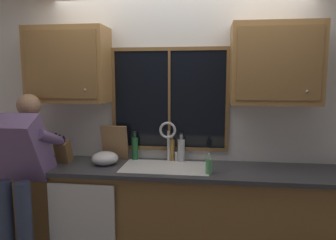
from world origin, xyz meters
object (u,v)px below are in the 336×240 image
object	(u,v)px
person_standing	(20,167)
mixing_bowl	(105,158)
cutting_board	(115,142)
bottle_green_glass	(181,150)
soap_dispenser	(209,166)
bottle_amber_small	(135,148)
knife_block	(63,152)
bottle_tall_clear	(172,149)

from	to	relation	value
person_standing	mixing_bowl	bearing A→B (deg)	29.12
cutting_board	bottle_green_glass	distance (m)	0.68
person_standing	soap_dispenser	distance (m)	1.64
soap_dispenser	bottle_amber_small	world-z (taller)	bottle_amber_small
cutting_board	bottle_amber_small	distance (m)	0.21
cutting_board	bottle_green_glass	size ratio (longest dim) A/B	1.24
soap_dispenser	bottle_green_glass	bearing A→B (deg)	126.00
knife_block	cutting_board	distance (m)	0.50
person_standing	bottle_tall_clear	distance (m)	1.39
mixing_bowl	bottle_green_glass	size ratio (longest dim) A/B	0.90
person_standing	cutting_board	bearing A→B (deg)	38.82
person_standing	bottle_amber_small	size ratio (longest dim) A/B	5.55
knife_block	mixing_bowl	xyz separation A→B (m)	(0.42, -0.01, -0.05)
mixing_bowl	soap_dispenser	xyz separation A→B (m)	(0.99, -0.18, 0.01)
mixing_bowl	bottle_tall_clear	world-z (taller)	bottle_tall_clear
mixing_bowl	bottle_tall_clear	bearing A→B (deg)	19.23
soap_dispenser	bottle_green_glass	size ratio (longest dim) A/B	0.65
mixing_bowl	knife_block	bearing A→B (deg)	178.98
knife_block	soap_dispenser	size ratio (longest dim) A/B	1.74
cutting_board	person_standing	bearing A→B (deg)	-141.18
person_standing	soap_dispenser	xyz separation A→B (m)	(1.63, 0.18, 0.02)
bottle_amber_small	cutting_board	bearing A→B (deg)	-174.40
person_standing	soap_dispenser	world-z (taller)	person_standing
cutting_board	soap_dispenser	xyz separation A→B (m)	(0.95, -0.37, -0.10)
soap_dispenser	bottle_green_glass	distance (m)	0.47
cutting_board	knife_block	bearing A→B (deg)	-158.18
cutting_board	soap_dispenser	world-z (taller)	cutting_board
cutting_board	bottle_amber_small	size ratio (longest dim) A/B	1.23
person_standing	bottle_tall_clear	bearing A→B (deg)	24.46
bottle_tall_clear	bottle_amber_small	size ratio (longest dim) A/B	0.96
person_standing	cutting_board	xyz separation A→B (m)	(0.68, 0.55, 0.12)
knife_block	mixing_bowl	bearing A→B (deg)	-1.02
mixing_bowl	bottle_tall_clear	distance (m)	0.66
person_standing	bottle_tall_clear	world-z (taller)	person_standing
soap_dispenser	bottle_amber_small	size ratio (longest dim) A/B	0.64
person_standing	bottle_green_glass	distance (m)	1.47
knife_block	bottle_green_glass	bearing A→B (deg)	9.51
mixing_bowl	bottle_green_glass	xyz separation A→B (m)	(0.71, 0.20, 0.06)
cutting_board	bottle_tall_clear	world-z (taller)	cutting_board
bottle_green_glass	soap_dispenser	bearing A→B (deg)	-54.00
knife_block	soap_dispenser	bearing A→B (deg)	-7.49
bottle_tall_clear	person_standing	bearing A→B (deg)	-155.54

